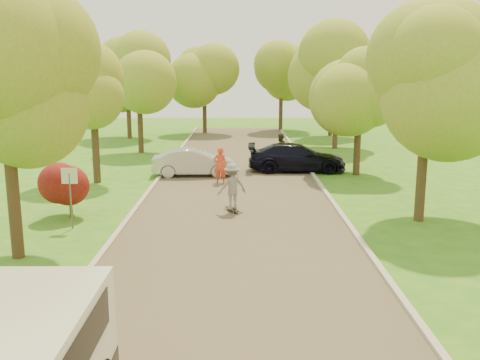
{
  "coord_description": "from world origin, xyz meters",
  "views": [
    {
      "loc": [
        0.11,
        -14.21,
        5.46
      ],
      "look_at": [
        0.14,
        6.23,
        1.3
      ],
      "focal_mm": 40.0,
      "sensor_mm": 36.0,
      "label": 1
    }
  ],
  "objects_px": {
    "longboard": "(232,209)",
    "person_olive": "(280,148)",
    "skateboarder": "(232,186)",
    "dark_sedan": "(297,157)",
    "street_sign": "(70,185)",
    "silver_sedan": "(194,162)",
    "person_striped": "(220,165)"
  },
  "relations": [
    {
      "from": "street_sign",
      "to": "skateboarder",
      "type": "distance_m",
      "value": 6.1
    },
    {
      "from": "silver_sedan",
      "to": "dark_sedan",
      "type": "xyz_separation_m",
      "value": [
        5.6,
        1.27,
        0.06
      ]
    },
    {
      "from": "longboard",
      "to": "person_olive",
      "type": "relative_size",
      "value": 0.53
    },
    {
      "from": "person_olive",
      "to": "dark_sedan",
      "type": "bearing_deg",
      "value": 69.92
    },
    {
      "from": "street_sign",
      "to": "longboard",
      "type": "distance_m",
      "value": 6.25
    },
    {
      "from": "longboard",
      "to": "skateboarder",
      "type": "distance_m",
      "value": 0.93
    },
    {
      "from": "street_sign",
      "to": "person_olive",
      "type": "relative_size",
      "value": 1.2
    },
    {
      "from": "skateboarder",
      "to": "dark_sedan",
      "type": "bearing_deg",
      "value": -134.72
    },
    {
      "from": "person_striped",
      "to": "person_olive",
      "type": "relative_size",
      "value": 0.99
    },
    {
      "from": "silver_sedan",
      "to": "street_sign",
      "type": "bearing_deg",
      "value": 157.23
    },
    {
      "from": "street_sign",
      "to": "dark_sedan",
      "type": "relative_size",
      "value": 0.4
    },
    {
      "from": "skateboarder",
      "to": "person_striped",
      "type": "xyz_separation_m",
      "value": [
        -0.65,
        5.54,
        -0.13
      ]
    },
    {
      "from": "silver_sedan",
      "to": "person_olive",
      "type": "bearing_deg",
      "value": -54.43
    },
    {
      "from": "silver_sedan",
      "to": "longboard",
      "type": "distance_m",
      "value": 7.8
    },
    {
      "from": "street_sign",
      "to": "person_olive",
      "type": "bearing_deg",
      "value": 58.51
    },
    {
      "from": "silver_sedan",
      "to": "longboard",
      "type": "relative_size",
      "value": 4.55
    },
    {
      "from": "longboard",
      "to": "silver_sedan",
      "type": "bearing_deg",
      "value": -97.19
    },
    {
      "from": "street_sign",
      "to": "dark_sedan",
      "type": "distance_m",
      "value": 14.33
    },
    {
      "from": "street_sign",
      "to": "dark_sedan",
      "type": "xyz_separation_m",
      "value": [
        9.1,
        11.04,
        -0.78
      ]
    },
    {
      "from": "street_sign",
      "to": "person_olive",
      "type": "height_order",
      "value": "street_sign"
    },
    {
      "from": "dark_sedan",
      "to": "person_olive",
      "type": "distance_m",
      "value": 2.73
    },
    {
      "from": "silver_sedan",
      "to": "person_olive",
      "type": "xyz_separation_m",
      "value": [
        4.87,
        3.89,
        0.19
      ]
    },
    {
      "from": "longboard",
      "to": "street_sign",
      "type": "bearing_deg",
      "value": -0.85
    },
    {
      "from": "dark_sedan",
      "to": "skateboarder",
      "type": "distance_m",
      "value": 9.42
    },
    {
      "from": "street_sign",
      "to": "skateboarder",
      "type": "bearing_deg",
      "value": 22.2
    },
    {
      "from": "silver_sedan",
      "to": "person_striped",
      "type": "bearing_deg",
      "value": -145.77
    },
    {
      "from": "street_sign",
      "to": "longboard",
      "type": "bearing_deg",
      "value": 22.2
    },
    {
      "from": "street_sign",
      "to": "skateboarder",
      "type": "height_order",
      "value": "street_sign"
    },
    {
      "from": "silver_sedan",
      "to": "person_striped",
      "type": "relative_size",
      "value": 2.44
    },
    {
      "from": "skateboarder",
      "to": "person_striped",
      "type": "bearing_deg",
      "value": -106.35
    },
    {
      "from": "longboard",
      "to": "person_striped",
      "type": "distance_m",
      "value": 5.64
    },
    {
      "from": "street_sign",
      "to": "silver_sedan",
      "type": "bearing_deg",
      "value": 70.3
    }
  ]
}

